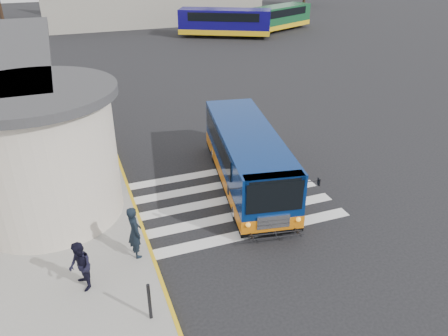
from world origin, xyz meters
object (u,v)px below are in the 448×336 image
object	(u,v)px
pedestrian_b	(80,267)
pedestrian_a	(135,232)
far_bus_b	(278,17)
far_bus_a	(225,22)
bollard	(149,302)
transit_bus	(247,160)

from	to	relation	value
pedestrian_b	pedestrian_a	bearing A→B (deg)	105.86
pedestrian_b	far_bus_b	size ratio (longest dim) A/B	0.17
pedestrian_b	far_bus_a	size ratio (longest dim) A/B	0.16
pedestrian_a	bollard	bearing A→B (deg)	168.95
transit_bus	pedestrian_a	xyz separation A→B (m)	(-5.27, -3.25, -0.11)
far_bus_a	transit_bus	bearing A→B (deg)	-171.12
transit_bus	pedestrian_a	distance (m)	6.19
transit_bus	far_bus_b	world-z (taller)	far_bus_b
transit_bus	pedestrian_b	distance (m)	8.20
pedestrian_a	far_bus_a	world-z (taller)	far_bus_a
pedestrian_b	bollard	bearing A→B (deg)	27.90
far_bus_a	far_bus_b	distance (m)	7.26
pedestrian_b	far_bus_b	distance (m)	43.58
transit_bus	bollard	bearing A→B (deg)	-121.70
bollard	pedestrian_b	bearing A→B (deg)	131.09
transit_bus	pedestrian_b	bearing A→B (deg)	-138.93
far_bus_a	far_bus_b	xyz separation A→B (m)	(7.10, 1.51, -0.11)
far_bus_a	pedestrian_b	bearing A→B (deg)	-178.96
far_bus_b	transit_bus	bearing A→B (deg)	126.15
transit_bus	far_bus_b	distance (m)	36.30
transit_bus	pedestrian_a	world-z (taller)	transit_bus
pedestrian_a	far_bus_b	distance (m)	41.80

